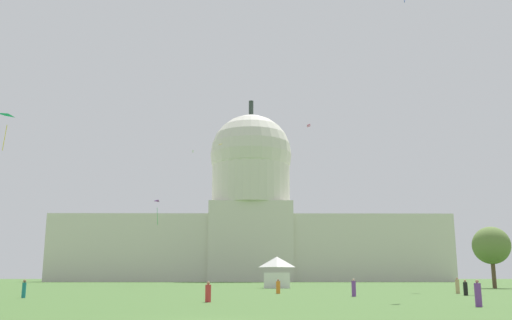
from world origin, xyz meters
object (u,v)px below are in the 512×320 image
(person_purple_back_left, at_px, (354,288))
(person_teal_aisle_center, at_px, (24,289))
(kite_violet_low, at_px, (159,205))
(kite_pink_high, at_px, (309,126))
(kite_white_high, at_px, (193,151))
(capitol_building, at_px, (251,221))
(tree_east_mid, at_px, (491,246))
(person_red_near_tree_west, at_px, (208,293))
(person_purple_mid_center, at_px, (478,294))
(kite_turquoise_mid, at_px, (8,118))
(person_tan_deep_crowd, at_px, (457,286))
(person_black_front_right, at_px, (465,288))
(kite_gold_high, at_px, (219,146))
(person_orange_back_right, at_px, (278,287))
(event_tent, at_px, (277,272))

(person_purple_back_left, bearing_deg, person_teal_aisle_center, -130.88)
(kite_violet_low, bearing_deg, kite_pink_high, -60.74)
(person_purple_back_left, relative_size, kite_white_high, 1.71)
(capitol_building, xyz_separation_m, tree_east_mid, (39.34, -116.31, -15.19))
(person_red_near_tree_west, bearing_deg, person_purple_mid_center, 154.54)
(person_purple_back_left, distance_m, kite_turquoise_mid, 42.72)
(person_tan_deep_crowd, height_order, person_black_front_right, person_tan_deep_crowd)
(person_tan_deep_crowd, bearing_deg, tree_east_mid, 75.37)
(capitol_building, xyz_separation_m, kite_violet_low, (-17.63, -101.64, -6.75))
(person_tan_deep_crowd, relative_size, kite_turquoise_mid, 0.42)
(capitol_building, height_order, person_purple_mid_center, capitol_building)
(kite_turquoise_mid, bearing_deg, tree_east_mid, -29.32)
(person_purple_mid_center, distance_m, person_tan_deep_crowd, 28.81)
(tree_east_mid, relative_size, kite_gold_high, 5.53)
(kite_pink_high, bearing_deg, kite_turquoise_mid, 121.94)
(person_black_front_right, xyz_separation_m, kite_white_high, (-40.88, 122.19, 41.68))
(person_orange_back_right, distance_m, kite_white_high, 125.10)
(kite_white_high, bearing_deg, person_purple_back_left, -1.15)
(person_black_front_right, bearing_deg, event_tent, -141.99)
(tree_east_mid, distance_m, kite_turquoise_mid, 74.76)
(person_purple_mid_center, distance_m, person_teal_aisle_center, 37.98)
(kite_gold_high, distance_m, kite_violet_low, 79.88)
(event_tent, relative_size, person_purple_back_left, 3.07)
(person_tan_deep_crowd, xyz_separation_m, kite_pink_high, (-3.96, 115.10, 50.36))
(kite_gold_high, height_order, kite_white_high, kite_gold_high)
(person_purple_mid_center, xyz_separation_m, kite_turquoise_mid, (-42.35, 25.12, 18.83))
(capitol_building, bearing_deg, person_purple_mid_center, -85.18)
(person_orange_back_right, height_order, kite_pink_high, kite_pink_high)
(kite_gold_high, distance_m, kite_pink_high, 30.73)
(tree_east_mid, distance_m, person_black_front_right, 38.97)
(event_tent, height_order, person_tan_deep_crowd, event_tent)
(capitol_building, xyz_separation_m, kite_turquoise_mid, (-27.89, -146.40, -2.42))
(capitol_building, xyz_separation_m, person_orange_back_right, (3.01, -144.13, -21.31))
(capitol_building, xyz_separation_m, kite_white_high, (-19.24, -28.30, 20.36))
(person_purple_mid_center, bearing_deg, event_tent, 168.95)
(event_tent, relative_size, tree_east_mid, 0.52)
(person_teal_aisle_center, distance_m, kite_turquoise_mid, 22.64)
(person_orange_back_right, distance_m, kite_violet_low, 49.43)
(person_black_front_right, relative_size, kite_pink_high, 1.27)
(kite_white_high, distance_m, kite_turquoise_mid, 120.59)
(person_teal_aisle_center, bearing_deg, kite_pink_high, -26.49)
(person_purple_back_left, xyz_separation_m, kite_gold_high, (-20.60, 125.51, 43.75))
(person_purple_back_left, distance_m, kite_gold_high, 134.50)
(person_purple_back_left, bearing_deg, person_red_near_tree_west, -95.07)
(tree_east_mid, distance_m, kite_white_high, 111.55)
(person_red_near_tree_west, distance_m, kite_turquoise_mid, 36.19)
(person_red_near_tree_west, height_order, kite_turquoise_mid, kite_turquoise_mid)
(person_tan_deep_crowd, distance_m, kite_violet_low, 60.62)
(event_tent, relative_size, kite_gold_high, 2.85)
(event_tent, bearing_deg, kite_white_high, 108.95)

